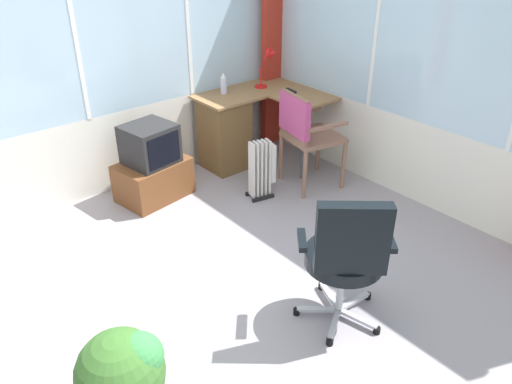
{
  "coord_description": "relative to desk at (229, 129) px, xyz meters",
  "views": [
    {
      "loc": [
        -1.55,
        -2.14,
        2.37
      ],
      "look_at": [
        0.5,
        0.32,
        0.57
      ],
      "focal_mm": 35.06,
      "sensor_mm": 36.0,
      "label": 1
    }
  ],
  "objects": [
    {
      "name": "space_heater",
      "position": [
        -0.17,
        -0.73,
        -0.12
      ],
      "size": [
        0.28,
        0.21,
        0.57
      ],
      "color": "silver",
      "rests_on": "ground"
    },
    {
      "name": "north_window_panel",
      "position": [
        -1.32,
        0.33,
        0.87
      ],
      "size": [
        4.39,
        0.07,
        2.56
      ],
      "color": "white",
      "rests_on": "ground"
    },
    {
      "name": "desk",
      "position": [
        0.0,
        0.0,
        0.0
      ],
      "size": [
        1.14,
        1.03,
        0.76
      ],
      "color": "#956C42",
      "rests_on": "ground"
    },
    {
      "name": "desk_lamp",
      "position": [
        0.53,
        -0.02,
        0.62
      ],
      "size": [
        0.22,
        0.19,
        0.42
      ],
      "color": "red",
      "rests_on": "desk"
    },
    {
      "name": "tv_on_stand",
      "position": [
        -0.96,
        -0.09,
        -0.09
      ],
      "size": [
        0.7,
        0.54,
        0.72
      ],
      "color": "brown",
      "rests_on": "ground"
    },
    {
      "name": "curtain_corner",
      "position": [
        0.77,
        0.2,
        0.82
      ],
      "size": [
        0.28,
        0.09,
        2.46
      ],
      "primitive_type": "cube",
      "rotation": [
        0.0,
        0.0,
        0.06
      ],
      "color": "#B22D1F",
      "rests_on": "ground"
    },
    {
      "name": "spray_bottle",
      "position": [
        0.03,
        0.12,
        0.45
      ],
      "size": [
        0.06,
        0.06,
        0.22
      ],
      "color": "silver",
      "rests_on": "desk"
    },
    {
      "name": "tv_remote",
      "position": [
        0.59,
        -0.28,
        0.36
      ],
      "size": [
        0.06,
        0.15,
        0.02
      ],
      "primitive_type": "cube",
      "rotation": [
        0.0,
        0.0,
        -0.12
      ],
      "color": "black",
      "rests_on": "desk"
    },
    {
      "name": "wooden_armchair",
      "position": [
        0.25,
        -0.82,
        0.2
      ],
      "size": [
        0.58,
        0.57,
        0.95
      ],
      "color": "#8C624E",
      "rests_on": "ground"
    },
    {
      "name": "office_chair",
      "position": [
        -0.88,
        -2.35,
        0.15
      ],
      "size": [
        0.61,
        0.6,
        0.97
      ],
      "color": "#B7B7BF",
      "rests_on": "ground"
    },
    {
      "name": "ground",
      "position": [
        -1.32,
        -1.74,
        -0.44
      ],
      "size": [
        5.39,
        5.09,
        0.06
      ],
      "primitive_type": "cube",
      "color": "gray"
    },
    {
      "name": "potted_plant",
      "position": [
        -2.25,
        -2.06,
        -0.12
      ],
      "size": [
        0.47,
        0.47,
        0.53
      ],
      "color": "#A05A39",
      "rests_on": "ground"
    },
    {
      "name": "east_window_panel",
      "position": [
        0.9,
        -1.74,
        0.86
      ],
      "size": [
        0.07,
        4.09,
        2.56
      ],
      "color": "white",
      "rests_on": "ground"
    }
  ]
}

